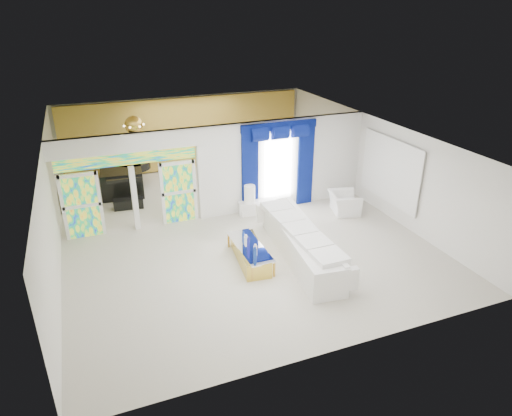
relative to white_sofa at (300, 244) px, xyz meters
name	(u,v)px	position (x,y,z in m)	size (l,w,h in m)	color
floor	(233,227)	(-1.12, 2.42, -0.40)	(12.00, 12.00, 0.00)	#B7AF9E
dividing_wall	(284,163)	(1.03, 3.42, 1.10)	(5.70, 0.18, 3.00)	white
dividing_header	(125,143)	(-3.97, 3.42, 2.32)	(4.30, 0.18, 0.55)	white
stained_panel_left	(82,206)	(-5.39, 3.42, 0.60)	(0.95, 0.04, 2.00)	#994C3F
stained_panel_right	(179,192)	(-2.54, 3.42, 0.60)	(0.95, 0.04, 2.00)	#994C3F
stained_transom	(127,159)	(-3.97, 3.42, 1.85)	(4.00, 0.05, 0.35)	#994C3F
window_pane	(278,167)	(0.78, 3.32, 1.05)	(1.00, 0.02, 2.30)	white
blue_drape_left	(250,172)	(-0.22, 3.29, 1.00)	(0.55, 0.10, 2.80)	#031140
blue_drape_right	(305,165)	(1.78, 3.29, 1.00)	(0.55, 0.10, 2.80)	#031140
blue_pelmet	(279,126)	(0.78, 3.29, 2.42)	(2.60, 0.12, 0.25)	#031140
wall_mirror	(390,170)	(3.82, 1.42, 1.15)	(0.04, 2.70, 1.90)	white
gold_curtains	(186,134)	(-1.12, 8.32, 1.10)	(9.70, 0.12, 2.90)	gold
white_sofa	(300,244)	(0.00, 0.00, 0.00)	(0.91, 4.24, 0.81)	white
coffee_table	(250,254)	(-1.35, 0.30, -0.18)	(0.66, 1.98, 0.44)	gold
console_table	(258,207)	(-0.01, 3.08, -0.18)	(1.32, 0.42, 0.44)	white
table_lamp	(250,194)	(-0.31, 3.08, 0.33)	(0.36, 0.36, 0.58)	white
armchair	(344,203)	(2.67, 2.11, -0.06)	(1.05, 0.91, 0.68)	white
grand_piano	(122,179)	(-3.96, 6.66, 0.07)	(1.44, 1.88, 0.95)	black
piano_bench	(129,204)	(-3.96, 5.06, -0.24)	(0.97, 0.38, 0.32)	black
tv_console	(71,200)	(-5.75, 5.51, 0.00)	(0.55, 0.50, 0.80)	#A58F52
chandelier	(134,125)	(-3.42, 5.82, 2.25)	(0.60, 0.60, 0.60)	gold
decanters	(250,245)	(-1.37, 0.23, 0.14)	(0.21, 1.16, 0.29)	navy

